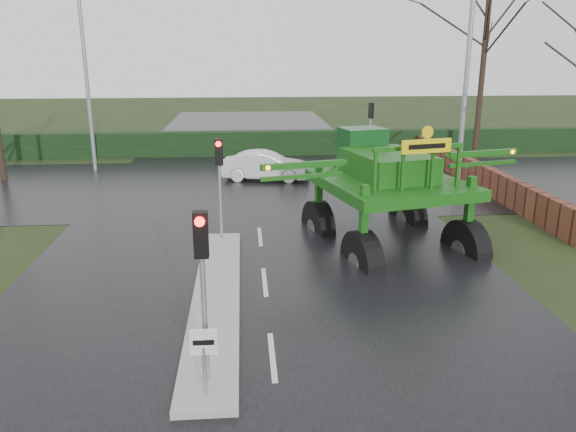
{
  "coord_description": "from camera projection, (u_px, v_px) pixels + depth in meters",
  "views": [
    {
      "loc": [
        -0.52,
        -10.53,
        6.22
      ],
      "look_at": [
        0.64,
        3.77,
        2.0
      ],
      "focal_mm": 35.0,
      "sensor_mm": 36.0,
      "label": 1
    }
  ],
  "objects": [
    {
      "name": "tree_right_far",
      "position": [
        485.0,
        46.0,
        31.11
      ],
      "size": [
        7.0,
        7.0,
        12.05
      ],
      "color": "black",
      "rests_on": "ground"
    },
    {
      "name": "brick_wall",
      "position": [
        466.0,
        169.0,
        27.8
      ],
      "size": [
        0.4,
        20.0,
        1.2
      ],
      "primitive_type": "cube",
      "color": "#592D1E",
      "rests_on": "ground"
    },
    {
      "name": "road_cross",
      "position": [
        255.0,
        185.0,
        27.16
      ],
      "size": [
        80.0,
        12.0,
        0.02
      ],
      "primitive_type": "cube",
      "color": "black",
      "rests_on": "ground"
    },
    {
      "name": "traffic_signal_far",
      "position": [
        371.0,
        120.0,
        30.76
      ],
      "size": [
        0.26,
        0.33,
        3.52
      ],
      "rotation": [
        0.0,
        0.0,
        3.14
      ],
      "color": "gray",
      "rests_on": "ground"
    },
    {
      "name": "street_light_left_far",
      "position": [
        90.0,
        56.0,
        28.66
      ],
      "size": [
        3.85,
        0.3,
        10.0
      ],
      "color": "gray",
      "rests_on": "ground"
    },
    {
      "name": "ground",
      "position": [
        272.0,
        357.0,
        11.86
      ],
      "size": [
        140.0,
        140.0,
        0.0
      ],
      "primitive_type": "plane",
      "color": "black",
      "rests_on": "ground"
    },
    {
      "name": "keep_left_sign",
      "position": [
        204.0,
        352.0,
        10.03
      ],
      "size": [
        0.5,
        0.07,
        1.35
      ],
      "color": "gray",
      "rests_on": "ground"
    },
    {
      "name": "white_sedan",
      "position": [
        266.0,
        180.0,
        28.15
      ],
      "size": [
        4.54,
        2.28,
        1.43
      ],
      "primitive_type": "imported",
      "rotation": [
        0.0,
        0.0,
        1.39
      ],
      "color": "silver",
      "rests_on": "ground"
    },
    {
      "name": "street_light_right",
      "position": [
        461.0,
        57.0,
        22.28
      ],
      "size": [
        3.85,
        0.3,
        10.0
      ],
      "color": "gray",
      "rests_on": "ground"
    },
    {
      "name": "crop_sprayer",
      "position": [
        361.0,
        184.0,
        16.63
      ],
      "size": [
        9.02,
        6.59,
        5.16
      ],
      "rotation": [
        0.0,
        0.0,
        0.24
      ],
      "color": "black",
      "rests_on": "ground"
    },
    {
      "name": "traffic_signal_near",
      "position": [
        202.0,
        262.0,
        10.07
      ],
      "size": [
        0.26,
        0.33,
        3.52
      ],
      "color": "gray",
      "rests_on": "ground"
    },
    {
      "name": "road_main",
      "position": [
        258.0,
        220.0,
        21.42
      ],
      "size": [
        14.0,
        80.0,
        0.02
      ],
      "primitive_type": "cube",
      "color": "black",
      "rests_on": "ground"
    },
    {
      "name": "traffic_signal_mid",
      "position": [
        219.0,
        168.0,
        18.19
      ],
      "size": [
        0.26,
        0.33,
        3.52
      ],
      "color": "gray",
      "rests_on": "ground"
    },
    {
      "name": "median_island",
      "position": [
        216.0,
        296.0,
        14.61
      ],
      "size": [
        1.2,
        10.0,
        0.16
      ],
      "primitive_type": "cube",
      "color": "gray",
      "rests_on": "ground"
    },
    {
      "name": "hedge_row",
      "position": [
        251.0,
        143.0,
        34.6
      ],
      "size": [
        44.0,
        0.9,
        1.5
      ],
      "primitive_type": "cube",
      "color": "black",
      "rests_on": "ground"
    }
  ]
}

